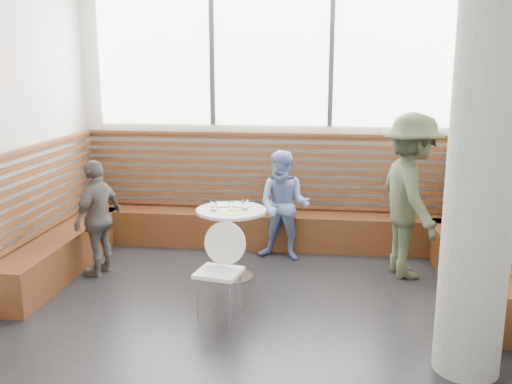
# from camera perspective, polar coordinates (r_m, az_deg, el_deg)

# --- Properties ---
(room) EXTENTS (5.00, 5.00, 3.20)m
(room) POSITION_cam_1_polar(r_m,az_deg,el_deg) (4.92, -1.48, 4.30)
(room) COLOR silver
(room) RESTS_ON ground
(booth) EXTENTS (5.00, 2.50, 1.44)m
(booth) POSITION_cam_1_polar(r_m,az_deg,el_deg) (6.89, 0.82, -3.40)
(booth) COLOR #4A2712
(booth) RESTS_ON ground
(concrete_column) EXTENTS (0.50, 0.50, 3.20)m
(concrete_column) POSITION_cam_1_polar(r_m,az_deg,el_deg) (4.41, 21.72, 2.39)
(concrete_column) COLOR gray
(concrete_column) RESTS_ON ground
(cafe_table) EXTENTS (0.76, 0.76, 0.78)m
(cafe_table) POSITION_cam_1_polar(r_m,az_deg,el_deg) (6.23, -2.48, -3.71)
(cafe_table) COLOR silver
(cafe_table) RESTS_ON ground
(cafe_chair) EXTENTS (0.41, 0.40, 0.86)m
(cafe_chair) POSITION_cam_1_polar(r_m,az_deg,el_deg) (5.40, -3.61, -6.99)
(cafe_chair) COLOR white
(cafe_chair) RESTS_ON ground
(adult_man) EXTENTS (0.93, 1.30, 1.82)m
(adult_man) POSITION_cam_1_polar(r_m,az_deg,el_deg) (6.45, 15.18, -0.40)
(adult_man) COLOR #3B452E
(adult_man) RESTS_ON ground
(child_back) EXTENTS (0.72, 0.61, 1.32)m
(child_back) POSITION_cam_1_polar(r_m,az_deg,el_deg) (6.82, 2.82, -1.39)
(child_back) COLOR #6C7FBC
(child_back) RESTS_ON ground
(child_left) EXTENTS (0.49, 0.82, 1.30)m
(child_left) POSITION_cam_1_polar(r_m,az_deg,el_deg) (6.57, -15.52, -2.49)
(child_left) COLOR #55504D
(child_left) RESTS_ON ground
(plate_near) EXTENTS (0.22, 0.22, 0.02)m
(plate_near) POSITION_cam_1_polar(r_m,az_deg,el_deg) (6.33, -3.59, -1.29)
(plate_near) COLOR white
(plate_near) RESTS_ON cafe_table
(plate_far) EXTENTS (0.21, 0.21, 0.01)m
(plate_far) POSITION_cam_1_polar(r_m,az_deg,el_deg) (6.30, -1.29, -1.34)
(plate_far) COLOR white
(plate_far) RESTS_ON cafe_table
(glass_left) EXTENTS (0.07, 0.07, 0.11)m
(glass_left) POSITION_cam_1_polar(r_m,az_deg,el_deg) (6.12, -4.23, -1.36)
(glass_left) COLOR white
(glass_left) RESTS_ON cafe_table
(glass_mid) EXTENTS (0.07, 0.07, 0.10)m
(glass_mid) POSITION_cam_1_polar(r_m,az_deg,el_deg) (6.10, -2.52, -1.40)
(glass_mid) COLOR white
(glass_mid) RESTS_ON cafe_table
(glass_right) EXTENTS (0.07, 0.07, 0.12)m
(glass_right) POSITION_cam_1_polar(r_m,az_deg,el_deg) (6.13, -1.12, -1.26)
(glass_right) COLOR white
(glass_right) RESTS_ON cafe_table
(menu_card) EXTENTS (0.25, 0.19, 0.00)m
(menu_card) POSITION_cam_1_polar(r_m,az_deg,el_deg) (6.01, -2.51, -2.09)
(menu_card) COLOR #A5C64C
(menu_card) RESTS_ON cafe_table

